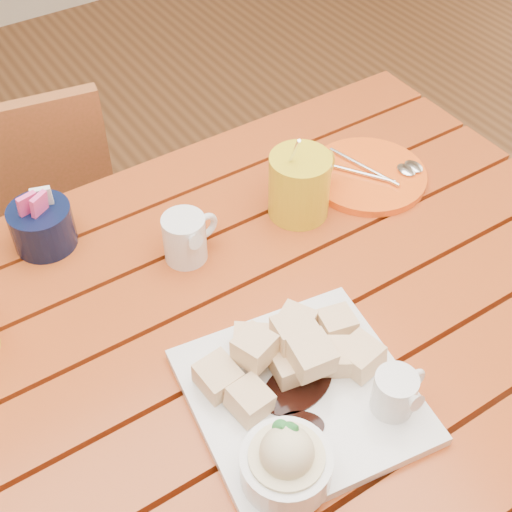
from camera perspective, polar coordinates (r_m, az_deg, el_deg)
table at (r=1.09m, az=-1.03°, el=-8.85°), size 1.20×0.79×0.75m
dessert_plate at (r=0.89m, az=3.57°, el=-11.38°), size 0.30×0.30×0.11m
coffee_mug_right at (r=1.13m, az=3.59°, el=5.80°), size 0.14×0.10×0.16m
cream_pitcher at (r=1.06m, az=-5.61°, el=1.53°), size 0.09×0.08×0.08m
sugar_caddy at (r=1.13m, az=-16.73°, el=2.36°), size 0.10×0.10×0.10m
orange_saucer at (r=1.23m, az=9.00°, el=6.42°), size 0.20×0.20×0.02m
chair_far at (r=1.60m, az=-18.37°, el=1.64°), size 0.46×0.46×0.85m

